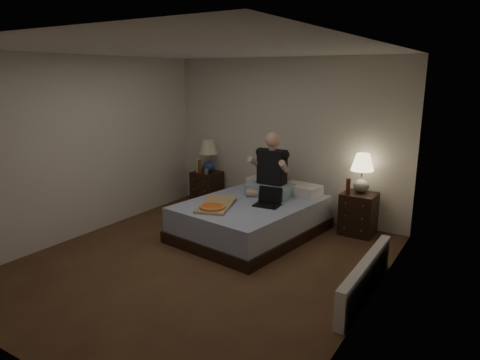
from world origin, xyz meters
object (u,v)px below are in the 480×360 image
Objects in this scene: lamp_right at (362,173)px; laptop at (267,197)px; lamp_left at (208,156)px; beer_bottle_left at (200,166)px; beer_bottle_right at (348,187)px; pizza_box at (212,208)px; radiator at (365,278)px; soda_can at (206,171)px; nightstand_left at (207,188)px; water_bottle at (198,165)px; nightstand_right at (358,214)px; person at (271,164)px; bed at (251,218)px.

lamp_right reaches higher than laptop.
lamp_left is 0.24m from beer_bottle_left.
beer_bottle_right is at bearing -3.98° from lamp_left.
pizza_box is 2.15m from radiator.
soda_can is at bearing -5.64° from beer_bottle_left.
lamp_right reaches higher than beer_bottle_left.
nightstand_left is at bearing 109.84° from pizza_box.
nightstand_right is at bearing 1.91° from water_bottle.
person reaches higher than nightstand_right.
lamp_left is (0.02, 0.03, 0.58)m from nightstand_left.
lamp_right is at bearing 3.40° from water_bottle.
soda_can is 0.43× the size of beer_bottle_left.
pizza_box is at bearing -136.23° from beer_bottle_right.
nightstand_left is at bearing 163.69° from person.
person is at bearing 89.42° from bed.
laptop reaches higher than bed.
beer_bottle_right is at bearing 114.92° from radiator.
soda_can is at bearing -65.16° from lamp_left.
water_bottle is (-2.79, -0.09, 0.42)m from nightstand_right.
lamp_left reaches higher than soda_can.
bed is at bearing -32.62° from lamp_left.
beer_bottle_left is 2.60m from beer_bottle_right.
nightstand_right is 2.41× the size of water_bottle.
lamp_left is at bearing 108.83° from pizza_box.
person is (1.47, -0.41, 0.66)m from nightstand_left.
beer_bottle_right is 0.25× the size of person.
pizza_box is (1.17, -1.47, 0.24)m from nightstand_left.
beer_bottle_right reaches higher than nightstand_left.
laptop is (-0.99, -0.98, -0.27)m from lamp_right.
person reaches higher than pizza_box.
water_bottle is at bearing 150.76° from beer_bottle_left.
lamp_right is 2.43× the size of beer_bottle_right.
beer_bottle_right is 0.30× the size of pizza_box.
lamp_right is 2.79m from water_bottle.
nightstand_left is 2.37× the size of water_bottle.
nightstand_right is at bearing 47.37° from beer_bottle_right.
radiator is at bearing -27.36° from nightstand_left.
nightstand_left is 1.06× the size of lamp_left.
beer_bottle_left is 1.90m from laptop.
soda_can is (0.21, -0.05, -0.07)m from water_bottle.
bed is at bearing -26.54° from water_bottle.
water_bottle is 0.33× the size of pizza_box.
beer_bottle_left is (-0.05, -0.14, 0.41)m from nightstand_left.
beer_bottle_left is 0.30× the size of pizza_box.
lamp_left is 2.43× the size of beer_bottle_left.
pizza_box is (-0.51, -0.56, -0.08)m from laptop.
bed is 0.84m from person.
soda_can is 1.70m from pizza_box.
person is at bearing -16.89° from lamp_left.
pizza_box is (-0.23, -0.62, 0.29)m from bed.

